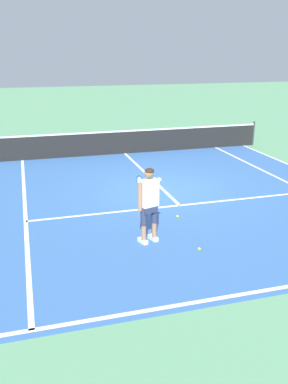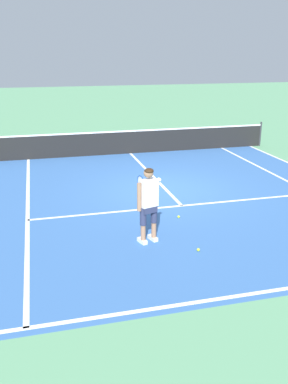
% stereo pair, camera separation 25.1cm
% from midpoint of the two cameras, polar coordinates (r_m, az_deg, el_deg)
% --- Properties ---
extents(ground_plane, '(80.00, 80.00, 0.00)m').
position_cam_midpoint_polar(ground_plane, '(12.90, 2.02, 0.35)').
color(ground_plane, '#609E70').
extents(court_inner_surface, '(10.98, 11.28, 0.00)m').
position_cam_midpoint_polar(court_inner_surface, '(12.45, 2.74, -0.35)').
color(court_inner_surface, '#3866A8').
rests_on(court_inner_surface, ground).
extents(line_baseline, '(10.98, 0.10, 0.01)m').
position_cam_midpoint_polar(line_baseline, '(7.97, 15.72, -12.69)').
color(line_baseline, white).
rests_on(line_baseline, ground).
extents(line_service, '(8.23, 0.10, 0.01)m').
position_cam_midpoint_polar(line_service, '(11.60, 4.26, -1.82)').
color(line_service, white).
rests_on(line_service, ground).
extents(line_centre_service, '(0.10, 6.40, 0.01)m').
position_cam_midpoint_polar(line_centre_service, '(14.48, -0.11, 2.44)').
color(line_centre_service, white).
rests_on(line_centre_service, ground).
extents(line_singles_left, '(0.10, 10.88, 0.01)m').
position_cam_midpoint_polar(line_singles_left, '(11.84, -16.48, -2.13)').
color(line_singles_left, white).
rests_on(line_singles_left, ground).
extents(line_singles_right, '(0.10, 10.88, 0.01)m').
position_cam_midpoint_polar(line_singles_right, '(14.26, 18.60, 1.18)').
color(line_singles_right, white).
rests_on(line_singles_right, ground).
extents(tennis_net, '(11.96, 0.08, 1.07)m').
position_cam_midpoint_polar(tennis_net, '(17.37, -3.05, 6.85)').
color(tennis_net, '#333338').
rests_on(tennis_net, ground).
extents(tennis_player, '(0.58, 1.22, 1.71)m').
position_cam_midpoint_polar(tennis_player, '(9.07, -0.15, -1.09)').
color(tennis_player, white).
rests_on(tennis_player, ground).
extents(tennis_ball_near_feet, '(0.07, 0.07, 0.07)m').
position_cam_midpoint_polar(tennis_ball_near_feet, '(10.76, 3.91, -3.33)').
color(tennis_ball_near_feet, '#CCE02D').
rests_on(tennis_ball_near_feet, ground).
extents(tennis_ball_by_baseline, '(0.07, 0.07, 0.07)m').
position_cam_midpoint_polar(tennis_ball_by_baseline, '(9.10, 6.74, -7.72)').
color(tennis_ball_by_baseline, '#CCE02D').
rests_on(tennis_ball_by_baseline, ground).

